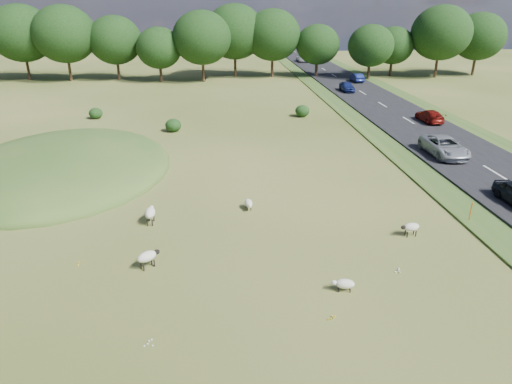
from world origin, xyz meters
TOP-DOWN VIEW (x-y plane):
  - ground at (0.00, 20.00)m, footprint 160.00×160.00m
  - mound at (-12.00, 12.00)m, footprint 16.00×20.00m
  - road at (20.00, 30.00)m, footprint 8.00×150.00m
  - treeline at (-1.06, 55.44)m, footprint 96.28×14.66m
  - shrubs at (-2.01, 26.17)m, footprint 24.15×7.69m
  - marker_post at (14.18, 0.85)m, footprint 0.06×0.06m
  - sheep_0 at (-4.25, 2.26)m, footprint 0.61×1.33m
  - sheep_1 at (1.51, 3.68)m, footprint 0.54×1.09m
  - sheep_2 at (10.03, -0.58)m, footprint 1.11×0.60m
  - sheep_3 at (-3.78, -2.56)m, footprint 1.17×1.04m
  - sheep_4 at (5.06, -5.29)m, footprint 1.06×0.58m
  - car_1 at (18.10, 41.26)m, footprint 1.55×3.85m
  - car_2 at (21.90, 49.22)m, footprint 1.34×3.85m
  - car_3 at (21.90, 23.26)m, footprint 1.72×4.22m
  - car_4 at (18.10, 75.35)m, footprint 2.12×4.59m
  - car_5 at (18.10, 12.25)m, footprint 2.46×5.34m

SIDE VIEW (x-z plane):
  - ground at x=0.00m, z-range 0.00..0.00m
  - mound at x=-12.00m, z-range -2.00..2.00m
  - road at x=20.00m, z-range 0.00..0.25m
  - sheep_4 at x=5.06m, z-range 0.08..0.67m
  - sheep_1 at x=1.51m, z-range 0.08..0.70m
  - sheep_2 at x=10.03m, z-range 0.15..0.93m
  - marker_post at x=14.18m, z-range 0.00..1.20m
  - sheep_3 at x=-3.78m, z-range 0.17..1.04m
  - shrubs at x=-2.01m, z-range -0.02..1.28m
  - sheep_0 at x=-4.25m, z-range 0.19..1.15m
  - car_3 at x=21.90m, z-range 0.25..1.48m
  - car_2 at x=21.90m, z-range 0.25..1.52m
  - car_4 at x=18.10m, z-range 0.25..1.53m
  - car_1 at x=18.10m, z-range 0.25..1.56m
  - car_5 at x=18.10m, z-range 0.25..1.73m
  - treeline at x=-1.06m, z-range 0.72..12.41m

